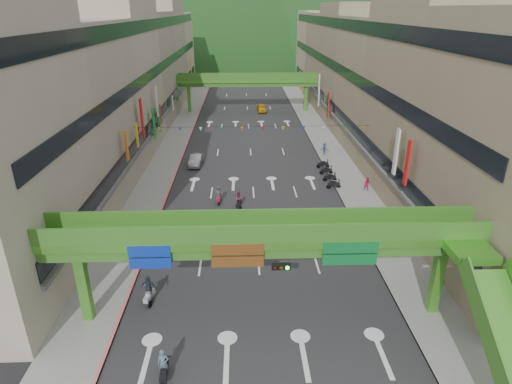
# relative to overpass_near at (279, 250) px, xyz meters

# --- Properties ---
(road_slab) EXTENTS (18.00, 140.00, 0.02)m
(road_slab) POSITION_rel_overpass_near_xyz_m (-0.93, 44.62, -5.20)
(road_slab) COLOR #28282B
(road_slab) RESTS_ON ground
(sidewalk_left) EXTENTS (4.00, 140.00, 0.15)m
(sidewalk_left) POSITION_rel_overpass_near_xyz_m (-11.93, 44.62, -5.13)
(sidewalk_left) COLOR gray
(sidewalk_left) RESTS_ON ground
(sidewalk_right) EXTENTS (4.00, 140.00, 0.15)m
(sidewalk_right) POSITION_rel_overpass_near_xyz_m (10.07, 44.62, -5.13)
(sidewalk_right) COLOR gray
(sidewalk_right) RESTS_ON ground
(curb_left) EXTENTS (0.20, 140.00, 0.18)m
(curb_left) POSITION_rel_overpass_near_xyz_m (-10.03, 44.62, -5.12)
(curb_left) COLOR #CC5959
(curb_left) RESTS_ON ground
(curb_right) EXTENTS (0.20, 140.00, 0.18)m
(curb_right) POSITION_rel_overpass_near_xyz_m (8.17, 44.62, -5.12)
(curb_right) COLOR gray
(curb_right) RESTS_ON ground
(building_row_left) EXTENTS (12.80, 95.00, 19.00)m
(building_row_left) POSITION_rel_overpass_near_xyz_m (-19.86, 44.62, 4.25)
(building_row_left) COLOR #9E937F
(building_row_left) RESTS_ON ground
(building_row_right) EXTENTS (12.80, 95.00, 19.00)m
(building_row_right) POSITION_rel_overpass_near_xyz_m (18.00, 44.62, 4.25)
(building_row_right) COLOR gray
(building_row_right) RESTS_ON ground
(overpass_near) EXTENTS (28.00, 12.27, 7.10)m
(overpass_near) POSITION_rel_overpass_near_xyz_m (0.00, 0.00, 0.00)
(overpass_near) COLOR #4C9E2D
(overpass_near) RESTS_ON ground
(overpass_far) EXTENTS (28.00, 2.20, 7.10)m
(overpass_far) POSITION_rel_overpass_near_xyz_m (-0.93, 59.62, 0.20)
(overpass_far) COLOR #4C9E2D
(overpass_far) RESTS_ON ground
(hill_left) EXTENTS (168.00, 140.00, 112.00)m
(hill_left) POSITION_rel_overpass_near_xyz_m (-15.93, 154.62, -5.21)
(hill_left) COLOR #1C4419
(hill_left) RESTS_ON ground
(hill_right) EXTENTS (208.00, 176.00, 128.00)m
(hill_right) POSITION_rel_overpass_near_xyz_m (24.07, 174.62, -5.21)
(hill_right) COLOR #1C4419
(hill_right) RESTS_ON ground
(bunting_string) EXTENTS (26.00, 0.36, 0.47)m
(bunting_string) POSITION_rel_overpass_near_xyz_m (-0.93, 24.62, 0.75)
(bunting_string) COLOR black
(bunting_string) RESTS_ON ground
(scooter_rider_near) EXTENTS (0.60, 1.60, 1.97)m
(scooter_rider_near) POSITION_rel_overpass_near_xyz_m (-6.38, -4.38, -4.30)
(scooter_rider_near) COLOR black
(scooter_rider_near) RESTS_ON ground
(scooter_rider_mid) EXTENTS (0.84, 1.58, 1.85)m
(scooter_rider_mid) POSITION_rel_overpass_near_xyz_m (-2.48, 16.65, -4.27)
(scooter_rider_mid) COLOR black
(scooter_rider_mid) RESTS_ON ground
(scooter_rider_left) EXTENTS (1.09, 1.59, 2.09)m
(scooter_rider_left) POSITION_rel_overpass_near_xyz_m (-8.43, 2.19, -4.15)
(scooter_rider_left) COLOR #A09FA8
(scooter_rider_left) RESTS_ON ground
(scooter_rider_far) EXTENTS (0.75, 1.60, 1.85)m
(scooter_rider_far) POSITION_rel_overpass_near_xyz_m (-4.53, 17.97, -4.29)
(scooter_rider_far) COLOR maroon
(scooter_rider_far) RESTS_ON ground
(parked_scooter_row) EXTENTS (1.60, 7.15, 1.08)m
(parked_scooter_row) POSITION_rel_overpass_near_xyz_m (7.87, 24.62, -4.68)
(parked_scooter_row) COLOR black
(parked_scooter_row) RESTS_ON ground
(car_silver) EXTENTS (1.61, 4.17, 1.35)m
(car_silver) POSITION_rel_overpass_near_xyz_m (-7.93, 29.62, -4.53)
(car_silver) COLOR #9B99A0
(car_silver) RESTS_ON ground
(car_yellow) EXTENTS (1.92, 4.33, 1.45)m
(car_yellow) POSITION_rel_overpass_near_xyz_m (1.72, 59.44, -4.48)
(car_yellow) COLOR gold
(car_yellow) RESTS_ON ground
(pedestrian_red) EXTENTS (0.84, 0.72, 1.50)m
(pedestrian_red) POSITION_rel_overpass_near_xyz_m (11.27, 20.35, -4.45)
(pedestrian_red) COLOR #B21B41
(pedestrian_red) RESTS_ON ground
(pedestrian_dark) EXTENTS (0.97, 0.63, 1.54)m
(pedestrian_dark) POSITION_rel_overpass_near_xyz_m (11.27, 2.62, -4.44)
(pedestrian_dark) COLOR #21232A
(pedestrian_dark) RESTS_ON ground
(pedestrian_blue) EXTENTS (0.91, 0.73, 1.69)m
(pedestrian_blue) POSITION_rel_overpass_near_xyz_m (8.87, 32.49, -4.36)
(pedestrian_blue) COLOR navy
(pedestrian_blue) RESTS_ON ground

